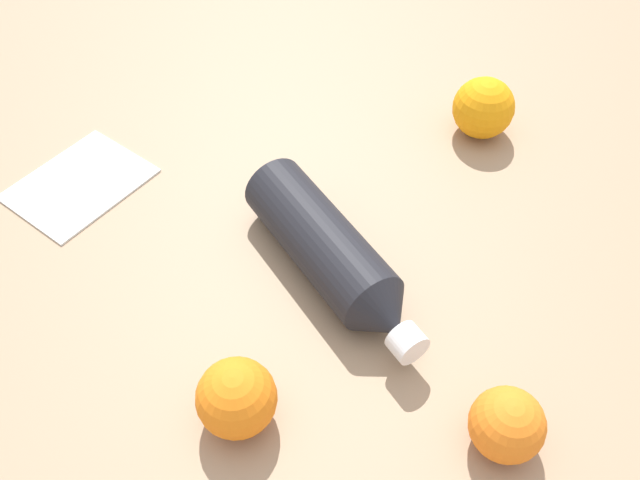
% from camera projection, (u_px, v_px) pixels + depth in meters
% --- Properties ---
extents(ground_plane, '(2.40, 2.40, 0.00)m').
position_uv_depth(ground_plane, '(331.00, 225.00, 0.82)').
color(ground_plane, '#9E7F60').
extents(water_bottle, '(0.28, 0.11, 0.07)m').
position_uv_depth(water_bottle, '(332.00, 254.00, 0.74)').
color(water_bottle, black).
rests_on(water_bottle, ground_plane).
extents(orange_0, '(0.08, 0.08, 0.08)m').
position_uv_depth(orange_0, '(483.00, 108.00, 0.90)').
color(orange_0, orange).
rests_on(orange_0, ground_plane).
extents(orange_1, '(0.08, 0.08, 0.08)m').
position_uv_depth(orange_1, '(237.00, 398.00, 0.63)').
color(orange_1, orange).
rests_on(orange_1, ground_plane).
extents(orange_2, '(0.07, 0.07, 0.07)m').
position_uv_depth(orange_2, '(507.00, 425.00, 0.62)').
color(orange_2, orange).
rests_on(orange_2, ground_plane).
extents(folded_napkin, '(0.15, 0.18, 0.01)m').
position_uv_depth(folded_napkin, '(79.00, 183.00, 0.86)').
color(folded_napkin, white).
rests_on(folded_napkin, ground_plane).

